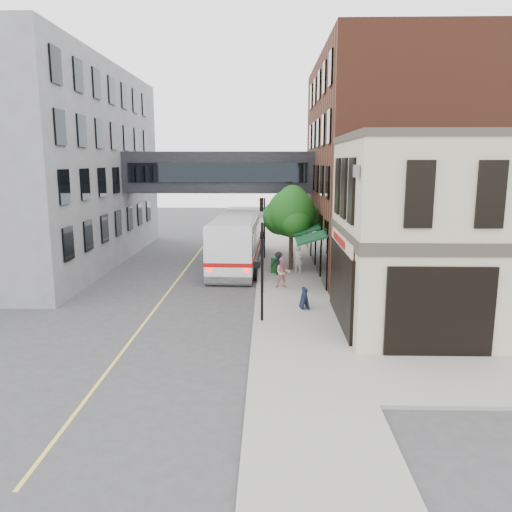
{
  "coord_description": "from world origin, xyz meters",
  "views": [
    {
      "loc": [
        0.65,
        -19.85,
        7.3
      ],
      "look_at": [
        0.09,
        3.49,
        2.86
      ],
      "focal_mm": 35.0,
      "sensor_mm": 36.0,
      "label": 1
    }
  ],
  "objects_px": {
    "pedestrian_c": "(279,264)",
    "bus": "(238,237)",
    "newspaper_box": "(275,265)",
    "pedestrian_a": "(298,259)",
    "pedestrian_b": "(283,273)",
    "sandwich_board": "(305,298)"
  },
  "relations": [
    {
      "from": "pedestrian_a",
      "to": "pedestrian_b",
      "type": "height_order",
      "value": "pedestrian_a"
    },
    {
      "from": "bus",
      "to": "sandwich_board",
      "type": "relative_size",
      "value": 12.89
    },
    {
      "from": "newspaper_box",
      "to": "pedestrian_b",
      "type": "bearing_deg",
      "value": -67.02
    },
    {
      "from": "pedestrian_c",
      "to": "pedestrian_b",
      "type": "bearing_deg",
      "value": -70.75
    },
    {
      "from": "sandwich_board",
      "to": "newspaper_box",
      "type": "bearing_deg",
      "value": 87.91
    },
    {
      "from": "bus",
      "to": "pedestrian_c",
      "type": "height_order",
      "value": "bus"
    },
    {
      "from": "sandwich_board",
      "to": "bus",
      "type": "bearing_deg",
      "value": 97.95
    },
    {
      "from": "bus",
      "to": "pedestrian_a",
      "type": "bearing_deg",
      "value": -37.42
    },
    {
      "from": "pedestrian_a",
      "to": "pedestrian_c",
      "type": "distance_m",
      "value": 1.54
    },
    {
      "from": "pedestrian_b",
      "to": "newspaper_box",
      "type": "xyz_separation_m",
      "value": [
        -0.37,
        3.87,
        -0.37
      ]
    },
    {
      "from": "newspaper_box",
      "to": "sandwich_board",
      "type": "distance_m",
      "value": 8.11
    },
    {
      "from": "bus",
      "to": "newspaper_box",
      "type": "bearing_deg",
      "value": -50.77
    },
    {
      "from": "pedestrian_c",
      "to": "sandwich_board",
      "type": "relative_size",
      "value": 1.49
    },
    {
      "from": "newspaper_box",
      "to": "pedestrian_c",
      "type": "bearing_deg",
      "value": -58.53
    },
    {
      "from": "pedestrian_b",
      "to": "pedestrian_c",
      "type": "xyz_separation_m",
      "value": [
        -0.18,
        3.13,
        -0.12
      ]
    },
    {
      "from": "pedestrian_c",
      "to": "sandwich_board",
      "type": "bearing_deg",
      "value": -65.23
    },
    {
      "from": "pedestrian_c",
      "to": "bus",
      "type": "bearing_deg",
      "value": 141.27
    },
    {
      "from": "pedestrian_b",
      "to": "pedestrian_c",
      "type": "relative_size",
      "value": 1.15
    },
    {
      "from": "bus",
      "to": "pedestrian_b",
      "type": "xyz_separation_m",
      "value": [
        3.0,
        -7.1,
        -0.95
      ]
    },
    {
      "from": "pedestrian_b",
      "to": "sandwich_board",
      "type": "xyz_separation_m",
      "value": [
        0.95,
        -4.13,
        -0.37
      ]
    },
    {
      "from": "bus",
      "to": "pedestrian_c",
      "type": "distance_m",
      "value": 4.98
    },
    {
      "from": "pedestrian_b",
      "to": "sandwich_board",
      "type": "distance_m",
      "value": 4.26
    }
  ]
}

